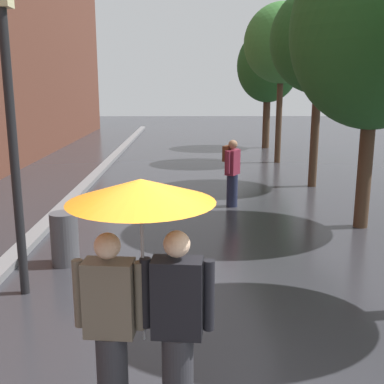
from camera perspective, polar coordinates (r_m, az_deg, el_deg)
The scene contains 9 objects.
kerb_strip at distance 13.84m, azimuth -12.50°, elevation 0.97°, with size 0.30×36.00×0.12m, color slate.
street_tree_1 at distance 9.92m, azimuth 21.19°, elevation 17.56°, with size 3.18×3.18×5.64m.
street_tree_2 at distance 13.66m, azimuth 15.10°, elevation 17.13°, with size 2.65×2.65×5.39m.
street_tree_3 at distance 17.71m, azimuth 10.72°, elevation 17.07°, with size 2.66×2.66×5.61m.
street_tree_4 at distance 21.75m, azimuth 9.11°, elevation 14.66°, with size 2.72×2.72×5.19m.
couple_under_umbrella at distance 3.79m, azimuth -5.92°, elevation -8.93°, with size 1.15×1.15×2.13m.
street_lamp_post at distance 6.56m, azimuth -20.88°, elevation 8.11°, with size 0.24×0.24×4.05m.
litter_bin at distance 7.86m, azimuth -15.02°, elevation -5.43°, with size 0.44×0.44×0.85m, color #4C4C51.
pedestrian_walking_midground at distance 11.13m, azimuth 4.80°, elevation 2.51°, with size 0.44×0.53×1.57m.
Camera 1 is at (-0.36, -3.26, 2.83)m, focal length 44.50 mm.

